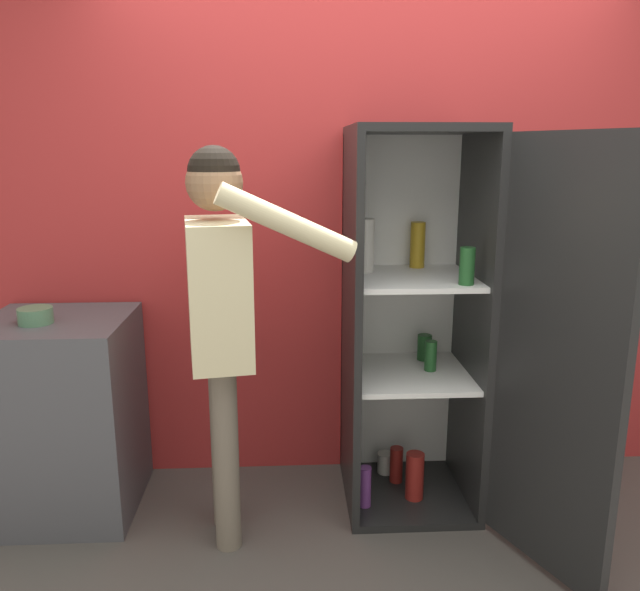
# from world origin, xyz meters

# --- Properties ---
(ground_plane) EXTENTS (12.00, 12.00, 0.00)m
(ground_plane) POSITION_xyz_m (0.00, 0.00, 0.00)
(ground_plane) COLOR #4C4742
(wall_back) EXTENTS (7.00, 0.06, 2.55)m
(wall_back) POSITION_xyz_m (0.00, 0.98, 1.27)
(wall_back) COLOR #B72D2D
(wall_back) RESTS_ON ground_plane
(refrigerator) EXTENTS (0.89, 1.18, 1.79)m
(refrigerator) POSITION_xyz_m (0.30, 0.54, 0.88)
(refrigerator) COLOR black
(refrigerator) RESTS_ON ground_plane
(person) EXTENTS (0.71, 0.57, 1.70)m
(person) POSITION_xyz_m (-0.65, 0.35, 1.09)
(person) COLOR #726656
(person) RESTS_ON ground_plane
(counter) EXTENTS (0.65, 0.62, 0.94)m
(counter) POSITION_xyz_m (-1.44, 0.62, 0.47)
(counter) COLOR #4C4C51
(counter) RESTS_ON ground_plane
(bowl) EXTENTS (0.15, 0.15, 0.07)m
(bowl) POSITION_xyz_m (-1.49, 0.55, 0.97)
(bowl) COLOR #517F5B
(bowl) RESTS_ON counter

